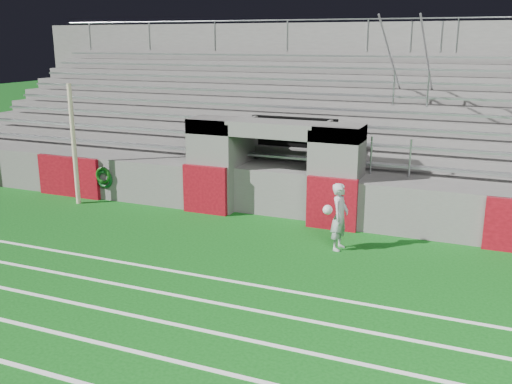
% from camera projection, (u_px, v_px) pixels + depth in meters
% --- Properties ---
extents(ground, '(90.00, 90.00, 0.00)m').
position_uv_depth(ground, '(217.00, 258.00, 12.62)').
color(ground, '#0C4B11').
rests_on(ground, ground).
extents(field_post, '(0.13, 0.13, 3.50)m').
position_uv_depth(field_post, '(74.00, 145.00, 16.43)').
color(field_post, beige).
rests_on(field_post, ground).
extents(field_markings, '(28.00, 8.09, 0.01)m').
position_uv_depth(field_markings, '(62.00, 378.00, 8.15)').
color(field_markings, white).
rests_on(field_markings, ground).
extents(stadium_structure, '(26.00, 8.48, 5.42)m').
position_uv_depth(stadium_structure, '(320.00, 137.00, 19.34)').
color(stadium_structure, '#565452').
rests_on(stadium_structure, ground).
extents(goalkeeper_with_ball, '(0.56, 0.61, 1.56)m').
position_uv_depth(goalkeeper_with_ball, '(339.00, 216.00, 12.98)').
color(goalkeeper_with_ball, '#A3A7AC').
rests_on(goalkeeper_with_ball, ground).
extents(hose_coil, '(0.56, 0.15, 0.66)m').
position_uv_depth(hose_coil, '(104.00, 177.00, 16.96)').
color(hose_coil, '#0B3B16').
rests_on(hose_coil, ground).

